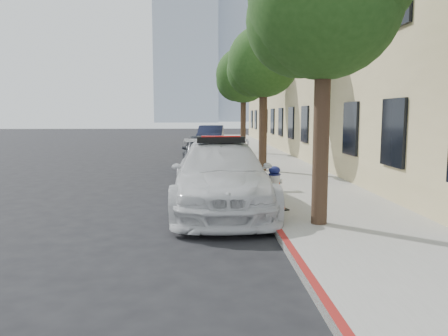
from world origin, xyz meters
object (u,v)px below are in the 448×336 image
object	(u,v)px
parked_car_far	(211,137)
traffic_cone	(279,196)
police_car	(221,176)
parked_car_mid	(205,152)
fire_hydrant	(274,185)

from	to	relation	value
parked_car_far	traffic_cone	bearing A→B (deg)	-81.83
police_car	traffic_cone	bearing A→B (deg)	-32.76
police_car	parked_car_mid	size ratio (longest dim) A/B	1.25
traffic_cone	parked_car_far	bearing A→B (deg)	93.35
police_car	parked_car_far	bearing A→B (deg)	89.00
police_car	parked_car_mid	bearing A→B (deg)	92.19
parked_car_mid	traffic_cone	xyz separation A→B (m)	(1.60, -7.78, -0.29)
fire_hydrant	traffic_cone	world-z (taller)	fire_hydrant
police_car	parked_car_mid	distance (m)	7.01
parked_car_far	fire_hydrant	bearing A→B (deg)	-81.71
fire_hydrant	traffic_cone	size ratio (longest dim) A/B	1.40
police_car	traffic_cone	size ratio (longest dim) A/B	8.71
police_car	parked_car_far	world-z (taller)	police_car
police_car	parked_car_mid	xyz separation A→B (m)	(-0.35, 7.00, -0.05)
parked_car_mid	traffic_cone	size ratio (longest dim) A/B	6.99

